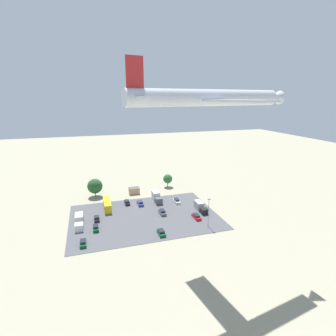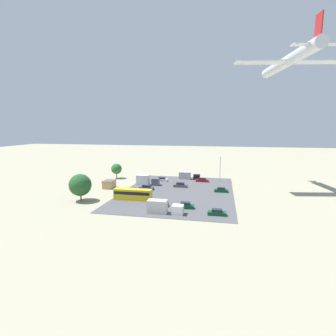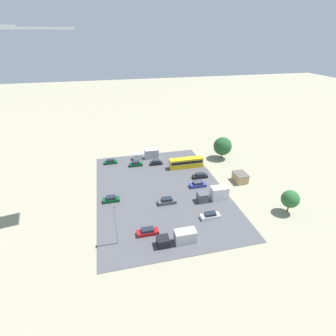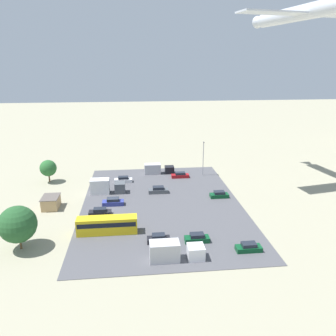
{
  "view_description": "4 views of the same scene",
  "coord_description": "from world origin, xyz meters",
  "px_view_note": "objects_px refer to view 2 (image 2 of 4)",
  "views": [
    {
      "loc": [
        16.82,
        93.58,
        40.54
      ],
      "look_at": [
        -3.58,
        27.05,
        21.66
      ],
      "focal_mm": 28.0,
      "sensor_mm": 36.0,
      "label": 1
    },
    {
      "loc": [
        81.0,
        24.27,
        20.79
      ],
      "look_at": [
        -2.54,
        7.04,
        7.25
      ],
      "focal_mm": 28.0,
      "sensor_mm": 36.0,
      "label": 2
    },
    {
      "loc": [
        -60.78,
        23.47,
        39.16
      ],
      "look_at": [
        -1.51,
        9.09,
        7.65
      ],
      "focal_mm": 28.0,
      "sensor_mm": 36.0,
      "label": 3
    },
    {
      "loc": [
        66.5,
        5.23,
        30.05
      ],
      "look_at": [
        -3.85,
        12.66,
        7.13
      ],
      "focal_mm": 35.0,
      "sensor_mm": 36.0,
      "label": 4
    }
  ],
  "objects_px": {
    "parked_car_7": "(185,206)",
    "parked_truck_2": "(163,207)",
    "parked_car_6": "(221,190)",
    "parked_truck_1": "(188,176)",
    "parked_car_8": "(135,191)",
    "parked_car_5": "(146,188)",
    "airplane": "(288,61)",
    "parked_car_4": "(161,204)",
    "bus": "(133,194)",
    "parked_truck_0": "(146,180)",
    "shed_building": "(109,184)",
    "parked_car_2": "(217,213)",
    "parked_car_3": "(202,180)",
    "parked_car_0": "(180,185)",
    "parked_car_1": "(162,179)"
  },
  "relations": [
    {
      "from": "parked_car_3",
      "to": "parked_car_6",
      "type": "distance_m",
      "value": 16.24
    },
    {
      "from": "parked_car_0",
      "to": "parked_truck_0",
      "type": "relative_size",
      "value": 0.58
    },
    {
      "from": "parked_car_0",
      "to": "parked_car_2",
      "type": "relative_size",
      "value": 1.1
    },
    {
      "from": "parked_truck_2",
      "to": "parked_truck_0",
      "type": "bearing_deg",
      "value": -156.52
    },
    {
      "from": "parked_car_0",
      "to": "shed_building",
      "type": "bearing_deg",
      "value": 104.23
    },
    {
      "from": "parked_car_3",
      "to": "parked_car_8",
      "type": "distance_m",
      "value": 28.76
    },
    {
      "from": "airplane",
      "to": "parked_truck_2",
      "type": "bearing_deg",
      "value": -147.15
    },
    {
      "from": "parked_car_4",
      "to": "parked_truck_1",
      "type": "bearing_deg",
      "value": -3.93
    },
    {
      "from": "parked_truck_2",
      "to": "parked_car_7",
      "type": "bearing_deg",
      "value": 136.32
    },
    {
      "from": "shed_building",
      "to": "parked_car_5",
      "type": "xyz_separation_m",
      "value": [
        -0.03,
        13.22,
        -0.56
      ]
    },
    {
      "from": "parked_truck_1",
      "to": "parked_car_8",
      "type": "bearing_deg",
      "value": -28.61
    },
    {
      "from": "shed_building",
      "to": "parked_truck_2",
      "type": "xyz_separation_m",
      "value": [
        22.2,
        23.9,
        0.22
      ]
    },
    {
      "from": "parked_car_4",
      "to": "airplane",
      "type": "height_order",
      "value": "airplane"
    },
    {
      "from": "bus",
      "to": "parked_truck_2",
      "type": "bearing_deg",
      "value": 48.55
    },
    {
      "from": "parked_car_0",
      "to": "parked_car_7",
      "type": "height_order",
      "value": "parked_car_0"
    },
    {
      "from": "parked_car_5",
      "to": "parked_truck_1",
      "type": "bearing_deg",
      "value": 151.02
    },
    {
      "from": "parked_car_5",
      "to": "parked_car_2",
      "type": "bearing_deg",
      "value": 48.11
    },
    {
      "from": "bus",
      "to": "parked_truck_1",
      "type": "xyz_separation_m",
      "value": [
        -32.87,
        11.64,
        -0.41
      ]
    },
    {
      "from": "parked_car_5",
      "to": "parked_car_8",
      "type": "height_order",
      "value": "parked_car_5"
    },
    {
      "from": "shed_building",
      "to": "parked_car_4",
      "type": "height_order",
      "value": "shed_building"
    },
    {
      "from": "parked_car_1",
      "to": "parked_car_8",
      "type": "relative_size",
      "value": 1.02
    },
    {
      "from": "parked_car_6",
      "to": "parked_car_2",
      "type": "bearing_deg",
      "value": 177.82
    },
    {
      "from": "parked_truck_2",
      "to": "airplane",
      "type": "height_order",
      "value": "airplane"
    },
    {
      "from": "parked_car_3",
      "to": "parked_car_7",
      "type": "xyz_separation_m",
      "value": [
        33.55,
        -1.77,
        0.04
      ]
    },
    {
      "from": "parked_car_5",
      "to": "airplane",
      "type": "distance_m",
      "value": 58.94
    },
    {
      "from": "bus",
      "to": "parked_truck_1",
      "type": "relative_size",
      "value": 1.32
    },
    {
      "from": "parked_car_1",
      "to": "parked_car_8",
      "type": "bearing_deg",
      "value": 167.24
    },
    {
      "from": "parked_truck_1",
      "to": "parked_car_6",
      "type": "bearing_deg",
      "value": 34.88
    },
    {
      "from": "parked_car_3",
      "to": "parked_car_5",
      "type": "relative_size",
      "value": 1.02
    },
    {
      "from": "parked_truck_2",
      "to": "parked_car_6",
      "type": "bearing_deg",
      "value": 150.33
    },
    {
      "from": "parked_car_4",
      "to": "parked_truck_2",
      "type": "relative_size",
      "value": 0.46
    },
    {
      "from": "parked_car_4",
      "to": "parked_truck_2",
      "type": "bearing_deg",
      "value": -160.74
    },
    {
      "from": "parked_car_4",
      "to": "parked_car_8",
      "type": "distance_m",
      "value": 16.34
    },
    {
      "from": "parked_car_7",
      "to": "parked_truck_2",
      "type": "xyz_separation_m",
      "value": [
        4.97,
        -4.75,
        0.8
      ]
    },
    {
      "from": "parked_car_2",
      "to": "parked_car_3",
      "type": "bearing_deg",
      "value": 9.5
    },
    {
      "from": "parked_car_3",
      "to": "parked_car_0",
      "type": "bearing_deg",
      "value": 146.78
    },
    {
      "from": "parked_car_6",
      "to": "parked_truck_1",
      "type": "height_order",
      "value": "parked_truck_1"
    },
    {
      "from": "parked_car_6",
      "to": "parked_truck_1",
      "type": "relative_size",
      "value": 0.52
    },
    {
      "from": "bus",
      "to": "shed_building",
      "type": "bearing_deg",
      "value": -134.07
    },
    {
      "from": "parked_car_1",
      "to": "parked_car_5",
      "type": "relative_size",
      "value": 0.99
    },
    {
      "from": "parked_car_4",
      "to": "parked_car_7",
      "type": "distance_m",
      "value": 6.71
    },
    {
      "from": "parked_car_7",
      "to": "parked_truck_2",
      "type": "height_order",
      "value": "parked_truck_2"
    },
    {
      "from": "parked_truck_2",
      "to": "parked_car_0",
      "type": "bearing_deg",
      "value": -179.5
    },
    {
      "from": "parked_car_2",
      "to": "parked_car_8",
      "type": "height_order",
      "value": "parked_car_8"
    },
    {
      "from": "parked_truck_0",
      "to": "shed_building",
      "type": "bearing_deg",
      "value": -57.17
    },
    {
      "from": "parked_car_3",
      "to": "parked_car_2",
      "type": "bearing_deg",
      "value": -170.5
    },
    {
      "from": "parked_car_8",
      "to": "parked_truck_0",
      "type": "height_order",
      "value": "parked_truck_0"
    },
    {
      "from": "parked_car_4",
      "to": "parked_car_6",
      "type": "relative_size",
      "value": 0.94
    },
    {
      "from": "shed_building",
      "to": "parked_car_4",
      "type": "relative_size",
      "value": 1.16
    },
    {
      "from": "parked_car_4",
      "to": "parked_truck_0",
      "type": "bearing_deg",
      "value": 24.43
    }
  ]
}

